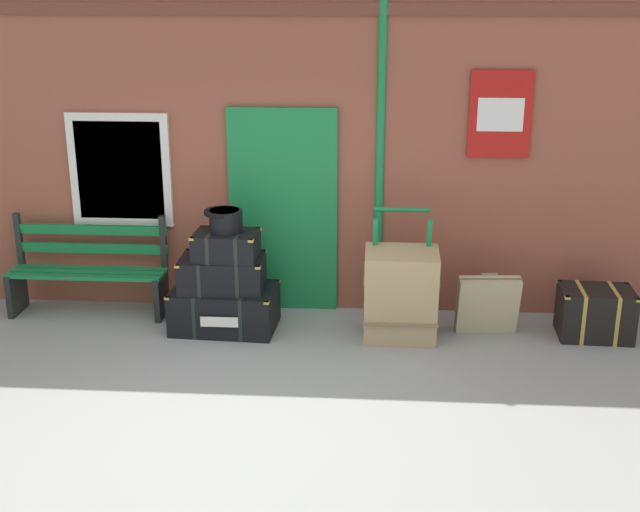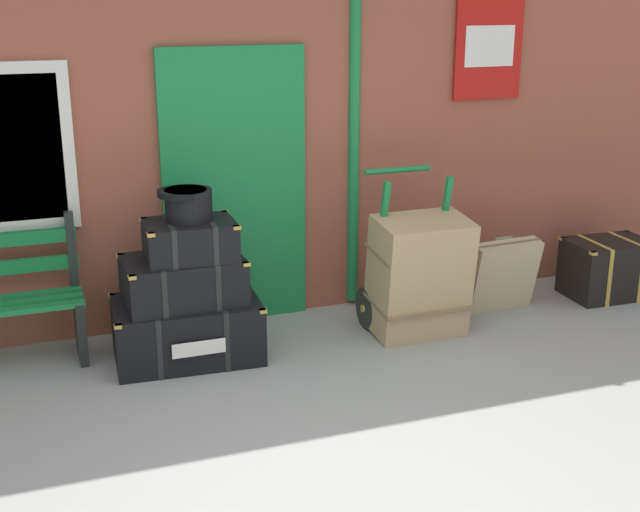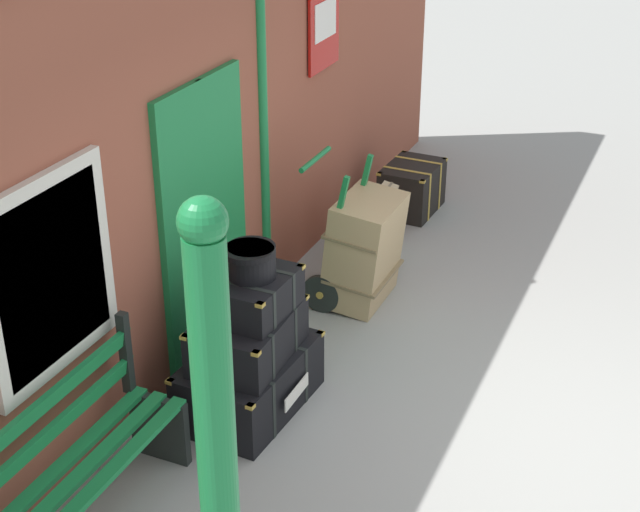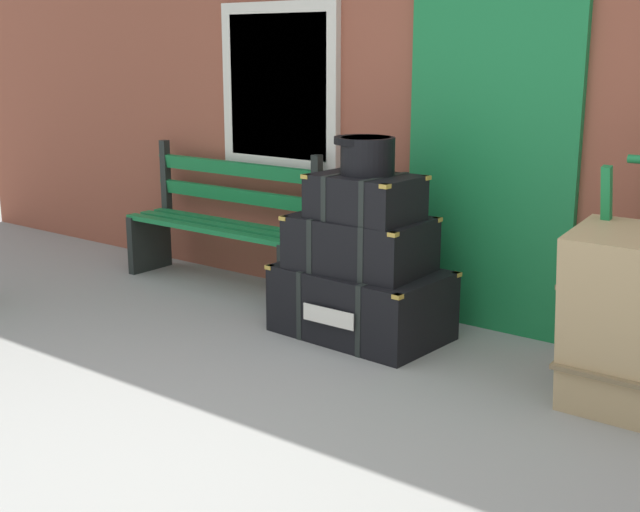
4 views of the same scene
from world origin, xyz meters
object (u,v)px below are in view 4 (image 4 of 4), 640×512
steamer_trunk_base (361,302)px  round_hatbox (367,153)px  platform_bench (224,225)px  steamer_trunk_top (365,197)px  steamer_trunk_middle (360,243)px

steamer_trunk_base → round_hatbox: round_hatbox is taller
platform_bench → steamer_trunk_base: (1.46, -0.33, -0.23)m
platform_bench → round_hatbox: round_hatbox is taller
platform_bench → steamer_trunk_base: platform_bench is taller
steamer_trunk_base → steamer_trunk_top: (0.04, -0.04, 0.66)m
steamer_trunk_base → platform_bench: bearing=167.4°
steamer_trunk_base → round_hatbox: bearing=-30.1°
platform_bench → steamer_trunk_top: platform_bench is taller
platform_bench → steamer_trunk_base: 1.52m
steamer_trunk_middle → steamer_trunk_base: bearing=33.7°
platform_bench → steamer_trunk_middle: platform_bench is taller
platform_bench → steamer_trunk_middle: 1.50m
steamer_trunk_top → steamer_trunk_base: bearing=138.6°
platform_bench → steamer_trunk_middle: (1.45, -0.33, 0.14)m
steamer_trunk_middle → round_hatbox: bearing=-18.9°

